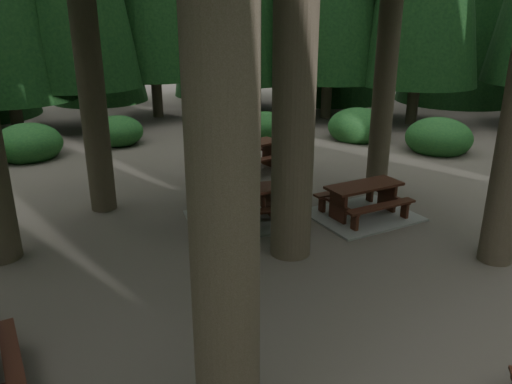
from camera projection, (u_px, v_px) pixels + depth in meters
ground at (265, 267)px, 9.97m from camera, size 80.00×80.00×0.00m
picnic_table_a at (363, 205)px, 12.35m from camera, size 2.71×2.34×0.84m
picnic_table_c at (241, 210)px, 12.02m from camera, size 2.99×2.71×0.84m
picnic_table_d at (249, 153)px, 15.86m from camera, size 2.13×1.74×0.89m
shrub_ring at (271, 228)px, 10.79m from camera, size 23.86×24.64×1.49m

